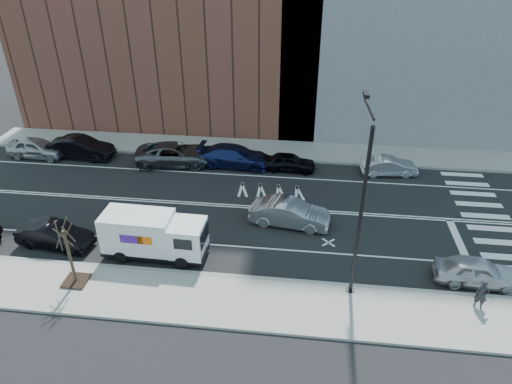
% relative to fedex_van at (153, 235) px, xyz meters
% --- Properties ---
extents(ground, '(120.00, 120.00, 0.00)m').
position_rel_fedex_van_xyz_m(ground, '(3.65, 5.60, -1.37)').
color(ground, black).
rests_on(ground, ground).
extents(sidewalk_near, '(44.00, 3.60, 0.15)m').
position_rel_fedex_van_xyz_m(sidewalk_near, '(3.65, -3.20, -1.30)').
color(sidewalk_near, gray).
rests_on(sidewalk_near, ground).
extents(sidewalk_far, '(44.00, 3.60, 0.15)m').
position_rel_fedex_van_xyz_m(sidewalk_far, '(3.65, 14.40, -1.30)').
color(sidewalk_far, gray).
rests_on(sidewalk_far, ground).
extents(curb_near, '(44.00, 0.25, 0.17)m').
position_rel_fedex_van_xyz_m(curb_near, '(3.65, -1.40, -1.29)').
color(curb_near, gray).
rests_on(curb_near, ground).
extents(curb_far, '(44.00, 0.25, 0.17)m').
position_rel_fedex_van_xyz_m(curb_far, '(3.65, 12.60, -1.29)').
color(curb_far, gray).
rests_on(curb_far, ground).
extents(crosswalk, '(3.00, 14.00, 0.01)m').
position_rel_fedex_van_xyz_m(crosswalk, '(19.65, 5.60, -1.37)').
color(crosswalk, white).
rests_on(crosswalk, ground).
extents(road_markings, '(40.00, 8.60, 0.01)m').
position_rel_fedex_van_xyz_m(road_markings, '(3.65, 5.60, -1.37)').
color(road_markings, white).
rests_on(road_markings, ground).
extents(streetlight, '(0.44, 4.02, 9.34)m').
position_rel_fedex_van_xyz_m(streetlight, '(10.65, -1.31, 3.71)').
color(streetlight, black).
rests_on(streetlight, ground).
extents(street_tree, '(1.20, 1.20, 3.75)m').
position_rel_fedex_van_xyz_m(street_tree, '(-3.35, -2.80, 0.08)').
color(street_tree, black).
rests_on(street_tree, ground).
extents(fedex_van, '(5.78, 2.18, 2.62)m').
position_rel_fedex_van_xyz_m(fedex_van, '(0.00, 0.00, 0.00)').
color(fedex_van, black).
rests_on(fedex_van, ground).
extents(far_parked_a, '(4.71, 2.06, 1.58)m').
position_rel_fedex_van_xyz_m(far_parked_a, '(-13.15, 11.08, -0.58)').
color(far_parked_a, '#ACACB1').
rests_on(far_parked_a, ground).
extents(far_parked_b, '(5.19, 2.10, 1.67)m').
position_rel_fedex_van_xyz_m(far_parked_b, '(-9.59, 11.39, -0.54)').
color(far_parked_b, black).
rests_on(far_parked_b, ground).
extents(far_parked_c, '(6.25, 3.50, 1.65)m').
position_rel_fedex_van_xyz_m(far_parked_c, '(-1.95, 11.16, -0.55)').
color(far_parked_c, '#54575C').
rests_on(far_parked_c, ground).
extents(far_parked_d, '(5.64, 2.51, 1.61)m').
position_rel_fedex_van_xyz_m(far_parked_d, '(2.68, 11.39, -0.57)').
color(far_parked_d, navy).
rests_on(far_parked_d, ground).
extents(far_parked_e, '(3.98, 1.74, 1.33)m').
position_rel_fedex_van_xyz_m(far_parked_e, '(6.85, 11.14, -0.71)').
color(far_parked_e, black).
rests_on(far_parked_e, ground).
extents(far_parked_f, '(4.21, 1.89, 1.34)m').
position_rel_fedex_van_xyz_m(far_parked_f, '(14.17, 11.33, -0.70)').
color(far_parked_f, silver).
rests_on(far_parked_f, ground).
extents(driving_sedan, '(5.04, 2.31, 1.60)m').
position_rel_fedex_van_xyz_m(driving_sedan, '(7.27, 3.95, -0.57)').
color(driving_sedan, '#A9A9AD').
rests_on(driving_sedan, ground).
extents(near_parked_rear_a, '(4.53, 2.07, 1.44)m').
position_rel_fedex_van_xyz_m(near_parked_rear_a, '(-5.93, 0.16, -0.65)').
color(near_parked_rear_a, black).
rests_on(near_parked_rear_a, ground).
extents(near_parked_front, '(4.36, 1.94, 1.46)m').
position_rel_fedex_van_xyz_m(near_parked_front, '(17.10, -0.27, -0.64)').
color(near_parked_front, silver).
rests_on(near_parked_front, ground).
extents(pedestrian, '(0.66, 0.52, 1.58)m').
position_rel_fedex_van_xyz_m(pedestrian, '(16.68, -2.25, -0.43)').
color(pedestrian, black).
rests_on(pedestrian, sidewalk_near).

